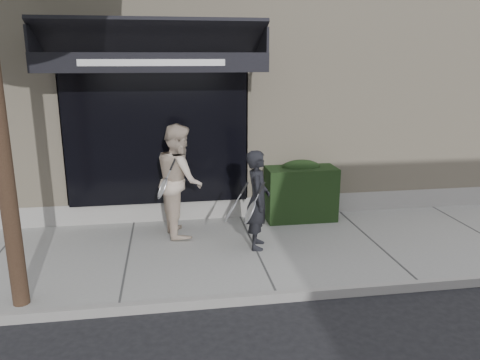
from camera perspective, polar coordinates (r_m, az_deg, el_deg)
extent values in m
plane|color=black|center=(7.68, 1.79, -8.99)|extent=(80.00, 80.00, 0.00)
cube|color=gray|center=(7.65, 1.79, -8.58)|extent=(20.00, 3.00, 0.12)
cube|color=gray|center=(6.28, 4.50, -14.00)|extent=(20.00, 0.10, 0.14)
cube|color=beige|center=(11.98, -2.67, 13.08)|extent=(14.00, 7.00, 5.50)
cube|color=gray|center=(9.15, -0.18, -3.33)|extent=(14.02, 0.42, 0.50)
cube|color=black|center=(8.55, -10.06, 5.84)|extent=(3.20, 0.30, 2.60)
cube|color=gray|center=(8.88, -20.47, 5.46)|extent=(0.08, 0.40, 2.60)
cube|color=gray|center=(8.81, 0.46, 6.33)|extent=(0.08, 0.40, 2.60)
cube|color=gray|center=(8.60, -10.46, 14.84)|extent=(3.36, 0.40, 0.12)
cube|color=black|center=(7.91, -10.66, 16.75)|extent=(3.60, 1.03, 0.55)
cube|color=black|center=(7.41, -10.60, 13.89)|extent=(3.60, 0.05, 0.30)
cube|color=white|center=(7.38, -10.61, 13.89)|extent=(2.20, 0.01, 0.10)
cube|color=black|center=(8.14, -23.70, 15.18)|extent=(0.04, 1.00, 0.45)
cube|color=black|center=(8.07, 2.65, 16.36)|extent=(0.04, 1.00, 0.45)
cube|color=black|center=(8.86, 7.32, -1.58)|extent=(1.30, 0.70, 1.00)
ellipsoid|color=black|center=(8.73, 7.43, 1.58)|extent=(0.71, 0.38, 0.27)
imported|color=black|center=(7.38, 2.16, -2.42)|extent=(0.49, 0.64, 1.59)
torus|color=silver|center=(7.09, 1.19, -3.97)|extent=(0.17, 0.31, 0.29)
cylinder|color=silver|center=(7.09, 1.19, -3.97)|extent=(0.13, 0.28, 0.25)
cylinder|color=silver|center=(7.09, 1.19, -3.97)|extent=(0.17, 0.03, 0.09)
cylinder|color=black|center=(7.09, 1.19, -3.97)|extent=(0.20, 0.04, 0.11)
torus|color=silver|center=(7.03, -1.13, -3.80)|extent=(0.24, 0.34, 0.28)
cylinder|color=silver|center=(7.03, -1.13, -3.80)|extent=(0.20, 0.30, 0.24)
cylinder|color=silver|center=(7.03, -1.13, -3.80)|extent=(0.17, 0.06, 0.11)
cylinder|color=black|center=(7.03, -1.13, -3.80)|extent=(0.19, 0.08, 0.13)
imported|color=beige|center=(7.99, -7.40, 0.02)|extent=(0.86, 1.03, 1.91)
torus|color=silver|center=(7.64, -9.43, -0.99)|extent=(0.20, 0.32, 0.28)
cylinder|color=silver|center=(7.64, -9.43, -0.99)|extent=(0.16, 0.29, 0.25)
cylinder|color=silver|center=(7.64, -9.43, -0.99)|extent=(0.17, 0.05, 0.10)
cylinder|color=black|center=(7.64, -9.43, -0.99)|extent=(0.20, 0.06, 0.11)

